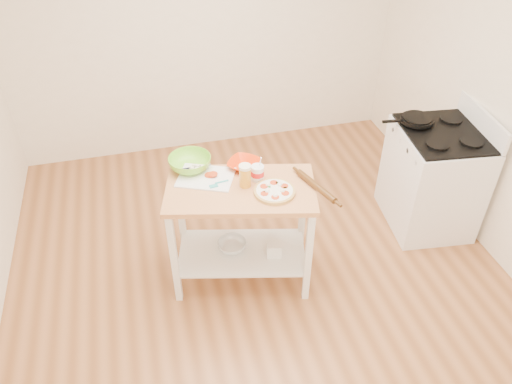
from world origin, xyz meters
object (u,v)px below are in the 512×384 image
Objects in this scene: yogurt_tub at (257,173)px; rolling_pin at (316,186)px; cutting_board at (206,177)px; skillet at (416,120)px; shelf_bin at (274,249)px; pizza at (275,191)px; green_bowl at (190,163)px; shelf_glass_bowl at (232,245)px; prep_island at (241,215)px; beer_pint at (245,176)px; gas_stove at (432,178)px; orange_bowl at (244,165)px; spatula at (218,184)px; knife at (189,169)px.

rolling_pin is (0.37, -0.22, -0.03)m from yogurt_tub.
cutting_board is at bearing 162.41° from yogurt_tub.
skillet is 1.63m from shelf_bin.
pizza is 0.92× the size of green_bowl.
shelf_glass_bowl is (0.24, -0.28, -0.65)m from green_bowl.
beer_pint is (0.04, 0.01, 0.34)m from prep_island.
beer_pint is (-1.75, -0.25, 0.51)m from gas_stove.
shelf_glass_bowl is (-0.29, 0.17, -0.62)m from pizza.
rolling_pin is 1.79× the size of shelf_glass_bowl.
shelf_bin is at bearing -64.34° from orange_bowl.
beer_pint is at bearing -101.49° from orange_bowl.
skillet is 1.38× the size of green_bowl.
gas_stove reaches higher than cutting_board.
spatula is (-1.94, -0.19, 0.44)m from gas_stove.
pizza is 0.41m from spatula.
yogurt_tub reaches higher than spatula.
orange_bowl is at bearing 50.12° from shelf_glass_bowl.
beer_pint is (0.35, -0.31, 0.04)m from green_bowl.
orange_bowl is (-1.71, -0.02, 0.46)m from gas_stove.
pizza is 0.53m from cutting_board.
orange_bowl reaches higher than spatula.
prep_island is 5.17× the size of shelf_glass_bowl.
yogurt_tub is at bearing -70.31° from orange_bowl.
green_bowl is at bearing 133.55° from prep_island.
prep_island is 10.36× the size of shelf_bin.
yogurt_tub is at bearing -30.63° from knife.
yogurt_tub is at bearing 149.60° from rolling_pin.
orange_bowl is at bearing -13.38° from knife.
gas_stove is 4.85× the size of shelf_glass_bowl.
yogurt_tub is 0.90× the size of shelf_glass_bowl.
gas_stove reaches higher than shelf_bin.
yogurt_tub reaches higher than knife.
gas_stove is at bearing 0.80° from orange_bowl.
shelf_bin is at bearing -58.51° from yogurt_tub.
gas_stove is 9.71× the size of shelf_bin.
green_bowl reaches higher than skillet.
beer_pint is at bearing -153.22° from yogurt_tub.
orange_bowl reaches higher than shelf_bin.
yogurt_tub reaches higher than beer_pint.
spatula is at bearing 162.02° from rolling_pin.
green_bowl is at bearing 113.60° from spatula.
green_bowl is 0.96m from rolling_pin.
rolling_pin is (0.83, -0.48, -0.03)m from green_bowl.
spatula is at bearing -179.47° from yogurt_tub.
beer_pint is (0.19, -0.05, 0.07)m from spatula.
skillet is (1.63, 0.45, 0.33)m from prep_island.
prep_island is 2.89× the size of rolling_pin.
shelf_bin is (-0.28, 0.06, -0.61)m from rolling_pin.
beer_pint is 0.71m from shelf_bin.
yogurt_tub is at bearing 26.78° from beer_pint.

